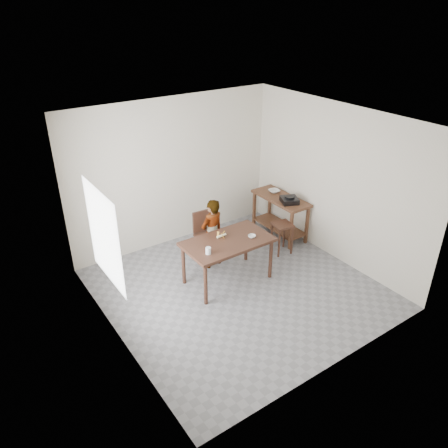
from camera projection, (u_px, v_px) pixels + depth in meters
floor at (238, 290)px, 7.01m from camera, size 4.00×4.00×0.04m
ceiling at (241, 120)px, 5.74m from camera, size 4.00×4.00×0.04m
wall_back at (173, 172)px, 7.85m from camera, size 4.00×0.04×2.70m
wall_front at (346, 279)px, 4.90m from camera, size 4.00×0.04×2.70m
wall_left at (107, 255)px, 5.36m from camera, size 0.04×4.00×2.70m
wall_right at (335, 183)px, 7.39m from camera, size 0.04×4.00×2.70m
window_pane at (104, 236)px, 5.46m from camera, size 0.02×1.10×1.30m
dining_table at (228, 261)px, 7.05m from camera, size 1.40×0.80×0.75m
prep_counter at (280, 216)px, 8.41m from camera, size 0.50×1.20×0.80m
child at (212, 234)px, 7.33m from camera, size 0.50×0.37×1.24m
dining_chair at (209, 236)px, 7.64m from camera, size 0.44×0.44×0.86m
stool at (282, 238)px, 7.88m from camera, size 0.38×0.38×0.57m
glass_tumbler at (208, 251)px, 6.50m from camera, size 0.09×0.09×0.10m
small_bowl at (252, 236)px, 6.95m from camera, size 0.15×0.15×0.04m
banana at (221, 235)px, 6.95m from camera, size 0.19×0.14×0.06m
serving_bowl at (274, 191)px, 8.41m from camera, size 0.24×0.24×0.05m
gas_burner at (289, 200)px, 7.98m from camera, size 0.39×0.39×0.10m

